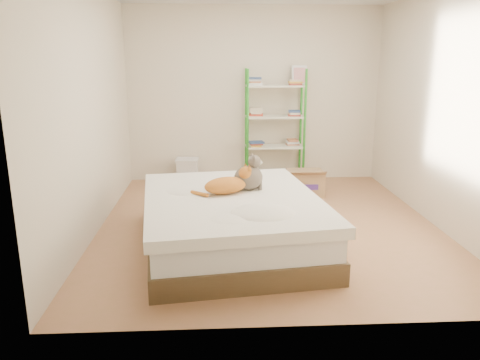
{
  "coord_description": "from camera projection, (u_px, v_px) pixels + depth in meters",
  "views": [
    {
      "loc": [
        -0.59,
        -5.04,
        1.87
      ],
      "look_at": [
        -0.34,
        -0.33,
        0.62
      ],
      "focal_mm": 35.0,
      "sensor_mm": 36.0,
      "label": 1
    }
  ],
  "objects": [
    {
      "name": "room",
      "position": [
        270.0,
        111.0,
        5.04
      ],
      "size": [
        3.81,
        4.21,
        2.61
      ],
      "color": "#AA7352",
      "rests_on": "ground"
    },
    {
      "name": "bed",
      "position": [
        232.0,
        222.0,
        4.67
      ],
      "size": [
        1.94,
        2.3,
        0.54
      ],
      "rotation": [
        0.0,
        0.0,
        0.13
      ],
      "color": "brown",
      "rests_on": "ground"
    },
    {
      "name": "orange_cat",
      "position": [
        226.0,
        183.0,
        4.67
      ],
      "size": [
        0.59,
        0.46,
        0.21
      ],
      "primitive_type": null,
      "rotation": [
        0.0,
        0.0,
        0.38
      ],
      "color": "#CB6928",
      "rests_on": "bed"
    },
    {
      "name": "grey_cat",
      "position": [
        248.0,
        172.0,
        4.78
      ],
      "size": [
        0.37,
        0.32,
        0.37
      ],
      "primitive_type": null,
      "rotation": [
        0.0,
        0.0,
        1.76
      ],
      "color": "#71695C",
      "rests_on": "bed"
    },
    {
      "name": "shelf_unit",
      "position": [
        275.0,
        128.0,
        6.99
      ],
      "size": [
        0.9,
        0.36,
        1.74
      ],
      "color": "green",
      "rests_on": "ground"
    },
    {
      "name": "cardboard_box",
      "position": [
        305.0,
        183.0,
        6.48
      ],
      "size": [
        0.5,
        0.47,
        0.4
      ],
      "rotation": [
        0.0,
        0.0,
        -0.02
      ],
      "color": "#A18A59",
      "rests_on": "ground"
    },
    {
      "name": "white_bin",
      "position": [
        188.0,
        171.0,
        7.05
      ],
      "size": [
        0.35,
        0.31,
        0.38
      ],
      "rotation": [
        0.0,
        0.0,
        -0.04
      ],
      "color": "silver",
      "rests_on": "ground"
    }
  ]
}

